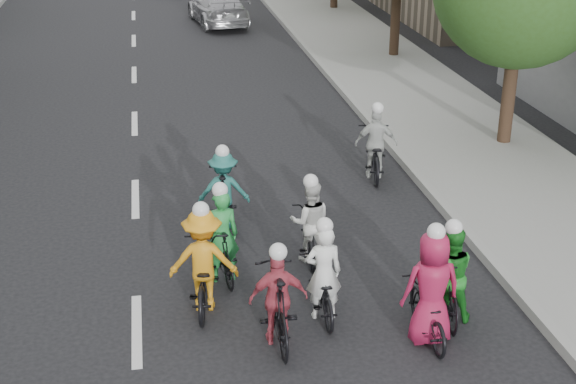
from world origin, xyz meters
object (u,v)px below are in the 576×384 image
object	(u,v)px
cyclist_4	(430,299)
cyclist_7	(224,194)
cyclist_1	(448,280)
cyclist_8	(375,151)
cyclist_0	(322,283)
cyclist_6	(310,229)
cyclist_2	(203,268)
cyclist_3	(278,302)
follow_car_lead	(218,8)
cyclist_5	(222,245)

from	to	relation	value
cyclist_4	cyclist_7	size ratio (longest dim) A/B	0.99
cyclist_1	cyclist_8	world-z (taller)	cyclist_8
cyclist_0	cyclist_6	xyz separation A→B (m)	(0.18, 1.85, 0.03)
cyclist_8	cyclist_7	bearing A→B (deg)	40.28
cyclist_2	cyclist_7	distance (m)	2.94
cyclist_3	follow_car_lead	bearing A→B (deg)	-92.35
cyclist_3	cyclist_7	size ratio (longest dim) A/B	0.99
cyclist_5	cyclist_7	distance (m)	2.05
cyclist_4	cyclist_5	xyz separation A→B (m)	(-2.78, 2.35, -0.07)
cyclist_4	cyclist_8	bearing A→B (deg)	-97.82
cyclist_0	cyclist_7	size ratio (longest dim) A/B	0.87
cyclist_0	cyclist_1	xyz separation A→B (m)	(1.86, -0.40, 0.10)
cyclist_1	cyclist_4	size ratio (longest dim) A/B	0.94
cyclist_3	cyclist_5	distance (m)	2.07
cyclist_3	cyclist_7	world-z (taller)	cyclist_7
cyclist_3	cyclist_4	world-z (taller)	cyclist_4
cyclist_3	cyclist_4	size ratio (longest dim) A/B	1.01
cyclist_5	cyclist_8	size ratio (longest dim) A/B	0.87
cyclist_1	cyclist_3	size ratio (longest dim) A/B	0.93
cyclist_3	cyclist_8	size ratio (longest dim) A/B	0.95
cyclist_6	follow_car_lead	xyz separation A→B (m)	(0.41, 20.67, 0.10)
cyclist_3	cyclist_2	bearing A→B (deg)	-48.05
cyclist_1	cyclist_7	distance (m)	4.89
cyclist_1	cyclist_8	bearing A→B (deg)	-86.28
cyclist_1	cyclist_7	world-z (taller)	cyclist_1
cyclist_7	follow_car_lead	xyz separation A→B (m)	(1.75, 19.07, 0.01)
cyclist_7	cyclist_6	bearing A→B (deg)	135.86
cyclist_8	cyclist_1	bearing A→B (deg)	96.66
cyclist_8	follow_car_lead	world-z (taller)	cyclist_8
cyclist_7	follow_car_lead	size ratio (longest dim) A/B	0.42
cyclist_0	cyclist_2	world-z (taller)	cyclist_2
cyclist_7	cyclist_2	bearing A→B (deg)	84.12
cyclist_4	cyclist_6	bearing A→B (deg)	-65.64
cyclist_3	follow_car_lead	world-z (taller)	cyclist_3
cyclist_7	follow_car_lead	bearing A→B (deg)	-89.09
cyclist_0	cyclist_1	bearing A→B (deg)	169.63
cyclist_0	cyclist_8	size ratio (longest dim) A/B	0.83
cyclist_3	cyclist_1	bearing A→B (deg)	-175.49
cyclist_4	follow_car_lead	xyz separation A→B (m)	(-0.79, 23.45, -0.01)
follow_car_lead	cyclist_5	bearing A→B (deg)	77.49
cyclist_0	cyclist_1	size ratio (longest dim) A/B	0.94
cyclist_5	follow_car_lead	distance (m)	21.20
cyclist_2	cyclist_1	bearing A→B (deg)	173.65
cyclist_6	cyclist_7	xyz separation A→B (m)	(-1.33, 1.61, 0.08)
cyclist_7	cyclist_1	bearing A→B (deg)	134.19
cyclist_5	follow_car_lead	bearing A→B (deg)	-103.57
cyclist_0	cyclist_4	xyz separation A→B (m)	(1.38, -0.93, 0.14)
cyclist_2	cyclist_5	distance (m)	0.92
cyclist_0	cyclist_5	bearing A→B (deg)	-43.74
cyclist_3	cyclist_5	world-z (taller)	cyclist_5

